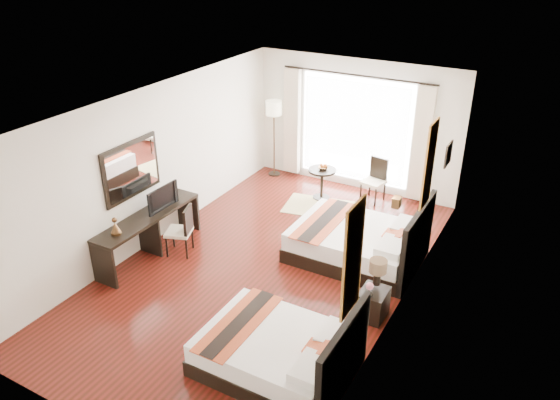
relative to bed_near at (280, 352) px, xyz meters
The scene contains 29 objects.
floor 2.36m from the bed_near, 125.09° to the left, with size 4.50×7.50×0.01m, color #351209.
ceiling 3.43m from the bed_near, 125.09° to the left, with size 4.50×7.50×0.02m, color white.
wall_headboard 2.40m from the bed_near, 64.94° to the left, with size 0.01×7.50×2.80m, color silver.
wall_desk 4.22m from the bed_near, 151.90° to the left, with size 0.01×7.50×2.80m, color silver.
wall_window 5.93m from the bed_near, 103.39° to the left, with size 4.50×0.01×2.80m, color silver.
wall_entry 2.53m from the bed_near, 126.43° to the right, with size 4.50×0.01×2.80m, color silver.
window_glass 5.90m from the bed_near, 103.42° to the left, with size 2.40×0.02×2.20m, color white.
sheer_curtain 5.84m from the bed_near, 103.56° to the left, with size 2.30×0.02×2.10m, color white.
drape_left 6.29m from the bed_near, 116.76° to the left, with size 0.35×0.14×2.35m, color beige.
drape_right 5.64m from the bed_near, 88.95° to the left, with size 0.35×0.14×2.35m, color beige.
art_panel_near 1.89m from the bed_near, ahead, with size 0.03×0.50×1.35m, color maroon.
art_panel_far 3.53m from the bed_near, 73.51° to the left, with size 0.03×0.50×1.35m, color maroon.
wall_sconce 2.44m from the bed_near, 62.17° to the left, with size 0.10×0.14×0.14m, color #4E331B.
mirror_frame 4.02m from the bed_near, 159.35° to the left, with size 0.04×1.25×0.95m, color black.
mirror_glass 4.00m from the bed_near, 159.22° to the left, with size 0.01×1.12×0.82m, color white.
bed_near is the anchor object (origin of this frame).
bed_far 2.98m from the bed_near, 92.07° to the left, with size 2.13×1.66×1.20m.
nightstand 1.72m from the bed_near, 67.72° to the left, with size 0.37×0.46×0.44m, color black.
table_lamp 1.88m from the bed_near, 69.18° to the left, with size 0.26×0.26×0.41m.
vase 1.58m from the bed_near, 65.92° to the left, with size 0.13×0.13×0.13m, color black.
console_desk 3.60m from the bed_near, 158.06° to the left, with size 0.50×2.20×0.76m, color black.
television 3.78m from the bed_near, 153.19° to the left, with size 0.73×0.10×0.42m, color black.
bronze_figurine 3.45m from the bed_near, 169.41° to the left, with size 0.17×0.17×0.26m, color #4E331B, non-canonical shape.
desk_chair 3.32m from the bed_near, 150.73° to the left, with size 0.54×0.54×0.90m.
floor_lamp 6.34m from the bed_near, 120.48° to the left, with size 0.35×0.35×1.75m.
side_table 5.06m from the bed_near, 109.34° to the left, with size 0.57×0.57×0.66m, color black.
fruit_bowl 5.09m from the bed_near, 109.16° to the left, with size 0.21×0.21×0.05m, color #4A361A.
window_chair 5.26m from the bed_near, 97.64° to the left, with size 0.49×0.49×0.90m.
jute_rug 4.64m from the bed_near, 109.43° to the left, with size 1.36×0.93×0.01m, color tan.
Camera 1 is at (3.95, -6.59, 5.11)m, focal length 35.00 mm.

